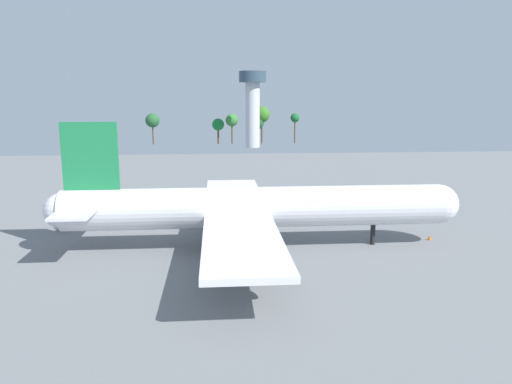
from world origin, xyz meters
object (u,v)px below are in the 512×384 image
object	(u,v)px
safety_cone_nose	(430,237)
control_tower	(253,101)
cargo_airplane	(254,208)
pushback_tractor	(73,222)

from	to	relation	value
safety_cone_nose	control_tower	bearing A→B (deg)	96.65
control_tower	safety_cone_nose	bearing A→B (deg)	-83.35
cargo_airplane	safety_cone_nose	bearing A→B (deg)	3.08
pushback_tractor	safety_cone_nose	xyz separation A→B (m)	(55.02, -11.30, -0.66)
cargo_airplane	control_tower	distance (m)	140.68
cargo_airplane	pushback_tractor	xyz separation A→B (m)	(-28.53, 12.73, -4.69)
safety_cone_nose	pushback_tractor	bearing A→B (deg)	168.40
pushback_tractor	control_tower	bearing A→B (deg)	72.96
control_tower	cargo_airplane	bearing A→B (deg)	-94.25
cargo_airplane	pushback_tractor	distance (m)	31.59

